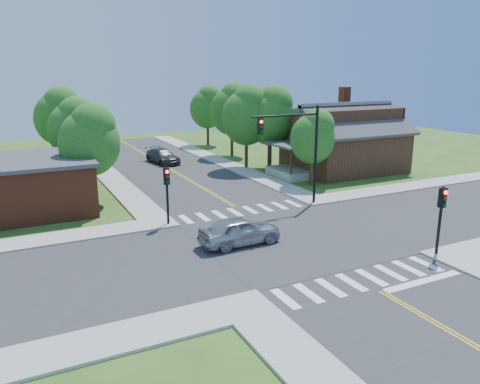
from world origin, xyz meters
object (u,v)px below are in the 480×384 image
house_ne (344,137)px  signal_pole_nw (167,185)px  car_dgrey (163,156)px  signal_pole_se (442,208)px  signal_mast_ne (296,140)px  car_silver (240,231)px

house_ne → signal_pole_nw: bearing=-157.3°
house_ne → car_dgrey: house_ne is taller
signal_pole_nw → car_dgrey: bearing=73.5°
signal_pole_nw → car_dgrey: signal_pole_nw is taller
signal_pole_se → signal_mast_ne: bearing=98.6°
car_dgrey → signal_pole_nw: bearing=-115.7°
signal_pole_se → car_dgrey: bearing=99.6°
car_silver → car_dgrey: car_silver is taller
signal_pole_nw → car_dgrey: 20.89m
signal_mast_ne → house_ne: signal_mast_ne is taller
signal_pole_nw → car_dgrey: size_ratio=0.71×
car_silver → signal_pole_nw: bearing=25.7°
signal_mast_ne → car_silver: signal_mast_ne is taller
signal_pole_se → house_ne: bearing=64.4°
signal_pole_nw → house_ne: (20.71, 8.66, 0.67)m
signal_pole_se → car_silver: 10.78m
signal_mast_ne → house_ne: (11.19, 8.65, -1.52)m
car_dgrey → signal_mast_ne: bearing=-89.0°
signal_pole_nw → house_ne: house_ne is taller
signal_pole_se → car_dgrey: signal_pole_se is taller
signal_mast_ne → house_ne: size_ratio=0.55×
signal_mast_ne → house_ne: bearing=37.7°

